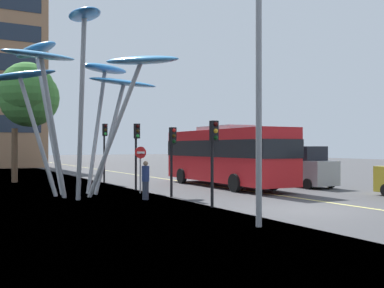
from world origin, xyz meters
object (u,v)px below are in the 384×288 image
object	(u,v)px
leaf_sculpture	(81,69)
car_parked_far	(248,167)
red_bus	(225,154)
traffic_light_opposite	(105,140)
street_lamp	(268,56)
car_parked_mid	(305,168)
no_entry_sign	(140,162)
traffic_light_kerb_far	(172,146)
traffic_light_kerb_near	(213,144)
pedestrian	(146,180)
traffic_light_island_mid	(137,142)

from	to	relation	value
leaf_sculpture	car_parked_far	world-z (taller)	leaf_sculpture
red_bus	traffic_light_opposite	distance (m)	8.32
street_lamp	car_parked_mid	bearing A→B (deg)	43.16
traffic_light_opposite	car_parked_mid	size ratio (longest dim) A/B	0.99
car_parked_far	no_entry_sign	distance (m)	10.79
car_parked_mid	street_lamp	world-z (taller)	street_lamp
car_parked_far	red_bus	bearing A→B (deg)	-140.68
no_entry_sign	traffic_light_kerb_far	bearing A→B (deg)	-73.38
traffic_light_kerb_near	no_entry_sign	distance (m)	6.54
traffic_light_kerb_near	car_parked_far	xyz separation A→B (m)	(9.45, 10.90, -1.46)
traffic_light_kerb_near	street_lamp	world-z (taller)	street_lamp
red_bus	traffic_light_opposite	xyz separation A→B (m)	(-5.25, 6.40, 0.84)
car_parked_mid	car_parked_far	size ratio (longest dim) A/B	0.88
pedestrian	no_entry_sign	distance (m)	2.92
traffic_light_kerb_far	no_entry_sign	xyz separation A→B (m)	(-0.68, 2.28, -0.80)
traffic_light_opposite	car_parked_far	xyz separation A→B (m)	(9.26, -3.11, -1.81)
no_entry_sign	pedestrian	bearing A→B (deg)	-107.70
traffic_light_kerb_far	traffic_light_opposite	distance (m)	9.82
traffic_light_kerb_far	traffic_light_kerb_near	bearing A→B (deg)	-94.10
leaf_sculpture	traffic_light_kerb_near	distance (m)	8.33
leaf_sculpture	traffic_light_island_mid	size ratio (longest dim) A/B	2.75
car_parked_far	pedestrian	world-z (taller)	car_parked_far
traffic_light_opposite	street_lamp	distance (m)	18.41
traffic_light_kerb_near	car_parked_mid	world-z (taller)	traffic_light_kerb_near
traffic_light_kerb_near	traffic_light_island_mid	xyz separation A→B (m)	(0.05, 8.07, 0.17)
traffic_light_kerb_far	street_lamp	bearing A→B (deg)	-96.71
street_lamp	traffic_light_kerb_near	bearing A→B (deg)	80.73
traffic_light_kerb_far	car_parked_mid	size ratio (longest dim) A/B	0.84
car_parked_far	pedestrian	xyz separation A→B (m)	(-10.69, -7.12, -0.12)
red_bus	traffic_light_kerb_near	bearing A→B (deg)	-125.54
traffic_light_island_mid	traffic_light_opposite	distance (m)	5.94
car_parked_mid	traffic_light_island_mid	bearing A→B (deg)	163.45
street_lamp	pedestrian	world-z (taller)	street_lamp
no_entry_sign	traffic_light_island_mid	bearing A→B (deg)	74.95
pedestrian	street_lamp	bearing A→B (deg)	-86.10
traffic_light_kerb_near	pedestrian	distance (m)	4.28
car_parked_mid	pedestrian	distance (m)	10.80
red_bus	pedestrian	xyz separation A→B (m)	(-6.68, -3.83, -1.09)
street_lamp	traffic_light_kerb_far	bearing A→B (deg)	83.29
no_entry_sign	traffic_light_opposite	bearing A→B (deg)	85.71
leaf_sculpture	traffic_light_island_mid	distance (m)	5.03
leaf_sculpture	street_lamp	xyz separation A→B (m)	(2.64, -10.95, -1.02)
traffic_light_kerb_near	car_parked_far	size ratio (longest dim) A/B	0.76
red_bus	pedestrian	world-z (taller)	red_bus
traffic_light_island_mid	pedestrian	bearing A→B (deg)	-106.72
red_bus	car_parked_mid	world-z (taller)	red_bus
leaf_sculpture	traffic_light_island_mid	bearing A→B (deg)	21.86
traffic_light_island_mid	no_entry_sign	size ratio (longest dim) A/B	1.53
pedestrian	no_entry_sign	xyz separation A→B (m)	(0.86, 2.69, 0.71)
leaf_sculpture	traffic_light_kerb_far	distance (m)	5.76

